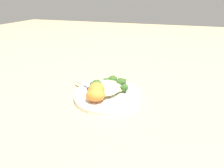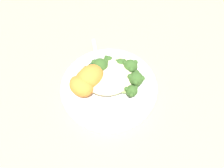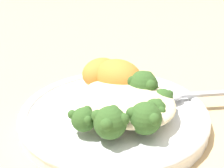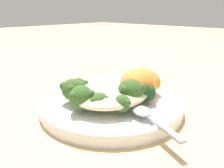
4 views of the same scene
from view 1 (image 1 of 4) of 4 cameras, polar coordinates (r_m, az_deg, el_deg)
The scene contains 15 objects.
ground_plane at distance 0.66m, azimuth 0.58°, elevation -3.83°, with size 4.00×4.00×0.00m, color tan.
plate at distance 0.65m, azimuth -1.45°, elevation -3.47°, with size 0.25×0.25×0.02m.
quinoa_mound at distance 0.65m, azimuth -2.04°, elevation -0.93°, with size 0.14×0.12×0.03m, color beige.
broccoli_stalk_0 at distance 0.64m, azimuth 3.09°, elevation -1.53°, with size 0.07×0.08×0.03m.
broccoli_stalk_1 at distance 0.66m, azimuth 2.15°, elevation -0.25°, with size 0.12×0.07×0.04m.
broccoli_stalk_2 at distance 0.68m, azimuth 0.07°, elevation 0.74°, with size 0.12×0.04×0.04m.
broccoli_stalk_3 at distance 0.67m, azimuth -1.90°, elevation 0.13°, with size 0.10×0.06×0.03m.
broccoli_stalk_4 at distance 0.66m, azimuth -3.91°, elevation -0.55°, with size 0.08×0.09×0.03m.
broccoli_stalk_5 at distance 0.64m, azimuth -4.65°, elevation -0.62°, with size 0.05×0.09×0.04m.
sweet_potato_chunk_0 at distance 0.58m, azimuth -5.24°, elevation -3.62°, with size 0.06×0.05×0.04m, color orange.
sweet_potato_chunk_1 at distance 0.59m, azimuth -6.54°, elevation -3.87°, with size 0.04×0.04×0.04m, color orange.
sweet_potato_chunk_2 at distance 0.61m, azimuth -6.09°, elevation -2.53°, with size 0.05×0.04×0.04m, color orange.
sweet_potato_chunk_3 at distance 0.61m, azimuth -5.08°, elevation -1.84°, with size 0.07×0.06×0.05m, color orange.
kale_tuft at distance 0.63m, azimuth -6.06°, elevation -1.87°, with size 0.05×0.05×0.03m.
spoon at distance 0.68m, azimuth -7.96°, elevation -0.54°, with size 0.06×0.10×0.01m.
Camera 1 is at (0.55, 0.16, 0.33)m, focal length 28.00 mm.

